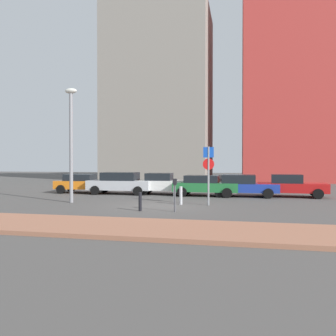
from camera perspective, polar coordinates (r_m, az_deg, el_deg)
The scene contains 16 objects.
ground_plane at distance 17.46m, azimuth -2.12°, elevation -6.50°, with size 120.00×120.00×0.00m, color #4C4947.
sidewalk_brick at distance 11.65m, azimuth -9.69°, elevation -9.87°, with size 40.00×3.18×0.14m, color #9E664C.
parked_car_orange at distance 25.80m, azimuth -14.42°, elevation -2.48°, with size 4.01×2.16×1.41m.
parked_car_silver at distance 24.28m, azimuth -8.13°, elevation -2.50°, with size 4.62×2.14×1.57m.
parked_car_white at distance 23.77m, azimuth -0.86°, elevation -2.66°, with size 4.00×2.12×1.52m.
parked_car_green at distance 22.76m, azimuth 6.30°, elevation -2.91°, with size 4.35×2.12×1.40m.
parked_car_blue at distance 22.78m, azimuth 12.51°, elevation -2.89°, with size 4.46×2.06×1.46m.
parked_car_red at distance 23.41m, azimuth 20.16°, elevation -2.82°, with size 4.47×2.23×1.49m.
parking_sign_post at distance 17.75m, azimuth 6.92°, elevation -0.05°, with size 0.60×0.11×3.11m.
parking_meter at distance 15.28m, azimuth 1.17°, elevation -3.86°, with size 0.18×0.14×1.52m.
street_lamp at distance 19.71m, azimuth -16.21°, elevation 5.47°, with size 0.70×0.36×6.45m.
traffic_bollard_near at distance 18.06m, azimuth 2.21°, elevation -4.71°, with size 0.16×0.16×0.97m, color #B7B7BC.
traffic_bollard_mid at distance 19.08m, azimuth 1.10°, elevation -4.48°, with size 0.12×0.12×0.92m, color #B7B7BC.
traffic_bollard_far at distance 15.69m, azimuth -4.78°, elevation -5.75°, with size 0.15×0.15×0.87m, color black.
building_colorful_midrise at distance 47.52m, azimuth 24.28°, elevation 14.32°, with size 18.61×13.13×26.72m, color #BF3833.
building_under_construction at distance 44.90m, azimuth -1.39°, elevation 12.14°, with size 13.00×10.46×22.04m, color gray.
Camera 1 is at (4.26, -16.78, 2.23)m, focal length 35.72 mm.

